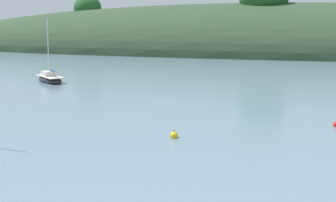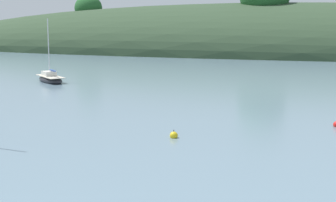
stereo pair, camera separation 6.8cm
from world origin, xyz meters
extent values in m
ellipsoid|color=#2D422B|center=(0.00, 85.91, 0.00)|extent=(150.00, 36.00, 18.14)
ellipsoid|color=#235628|center=(-37.40, 86.16, 8.24)|extent=(5.70, 5.18, 5.18)
ellipsoid|color=#232328|center=(-16.95, 34.87, 0.22)|extent=(4.83, 4.52, 0.79)
cube|color=beige|center=(-16.95, 34.87, 0.57)|extent=(4.44, 4.16, 0.06)
cube|color=silver|center=(-17.24, 35.13, 0.81)|extent=(1.91, 1.86, 0.48)
cylinder|color=silver|center=(-17.13, 35.03, 3.44)|extent=(0.09, 0.09, 5.74)
cylinder|color=silver|center=(-16.35, 34.35, 1.17)|extent=(1.61, 1.42, 0.07)
ellipsoid|color=#2D4784|center=(-16.35, 34.35, 1.22)|extent=(1.63, 1.46, 0.20)
sphere|color=yellow|center=(1.77, 15.32, 0.12)|extent=(0.44, 0.44, 0.44)
cylinder|color=black|center=(1.77, 15.32, 0.39)|extent=(0.04, 0.04, 0.10)
camera|label=1|loc=(9.43, -10.77, 6.45)|focal=55.16mm
camera|label=2|loc=(9.50, -10.75, 6.45)|focal=55.16mm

